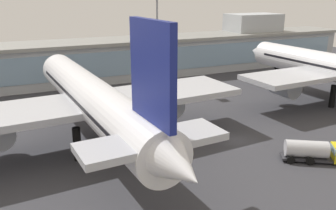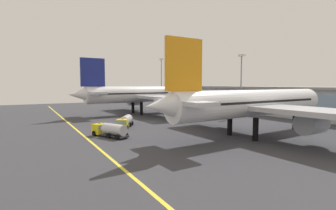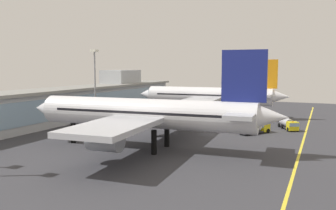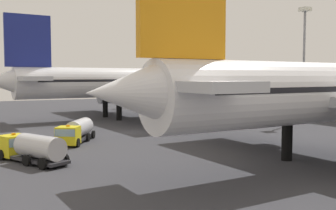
{
  "view_description": "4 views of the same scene",
  "coord_description": "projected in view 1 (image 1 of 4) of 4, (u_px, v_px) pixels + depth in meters",
  "views": [
    {
      "loc": [
        -31.21,
        -42.02,
        22.26
      ],
      "look_at": [
        -7.78,
        9.12,
        4.22
      ],
      "focal_mm": 38.18,
      "sensor_mm": 36.0,
      "label": 1
    },
    {
      "loc": [
        68.75,
        -33.11,
        11.13
      ],
      "look_at": [
        -9.63,
        11.19,
        3.89
      ],
      "focal_mm": 27.5,
      "sensor_mm": 36.0,
      "label": 2
    },
    {
      "loc": [
        -83.89,
        -25.83,
        16.82
      ],
      "look_at": [
        2.42,
        12.36,
        6.61
      ],
      "focal_mm": 37.82,
      "sensor_mm": 36.0,
      "label": 3
    },
    {
      "loc": [
        57.06,
        -23.46,
        8.65
      ],
      "look_at": [
        -7.96,
        10.46,
        3.39
      ],
      "focal_mm": 42.45,
      "sensor_mm": 36.0,
      "label": 4
    }
  ],
  "objects": [
    {
      "name": "ground_plane",
      "position": [
        238.0,
        141.0,
        55.55
      ],
      "size": [
        186.84,
        186.84,
        0.0
      ],
      "primitive_type": "plane",
      "color": "#38383D"
    },
    {
      "name": "terminal_building",
      "position": [
        141.0,
        55.0,
        96.28
      ],
      "size": [
        136.46,
        14.0,
        15.49
      ],
      "color": "#ADB2B7",
      "rests_on": "ground"
    },
    {
      "name": "airliner_near_left",
      "position": [
        93.0,
        100.0,
        51.37
      ],
      "size": [
        46.55,
        55.44,
        19.91
      ],
      "rotation": [
        0.0,
        0.0,
        1.63
      ],
      "color": "black",
      "rests_on": "ground"
    },
    {
      "name": "airliner_near_right",
      "position": [
        335.0,
        69.0,
        73.45
      ],
      "size": [
        42.25,
        51.36,
        19.12
      ],
      "rotation": [
        0.0,
        0.0,
        1.63
      ],
      "color": "black",
      "rests_on": "ground"
    },
    {
      "name": "fuel_tanker_truck",
      "position": [
        319.0,
        151.0,
        48.42
      ],
      "size": [
        8.94,
        6.9,
        2.9
      ],
      "rotation": [
        0.0,
        0.0,
        5.72
      ],
      "color": "black",
      "rests_on": "ground"
    },
    {
      "name": "apron_light_mast_east",
      "position": [
        157.0,
        26.0,
        82.0
      ],
      "size": [
        1.8,
        1.8,
        21.77
      ],
      "color": "gray",
      "rests_on": "ground"
    }
  ]
}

